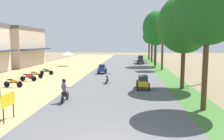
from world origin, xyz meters
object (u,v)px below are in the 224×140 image
at_px(vendor_umbrella, 68,53).
at_px(car_sedan_yellow, 143,81).
at_px(median_tree_fifth, 152,33).
at_px(median_tree_nearest, 208,11).
at_px(motorbike_ahead_second, 107,78).
at_px(parked_motorbike_sixth, 47,71).
at_px(median_tree_sixth, 149,37).
at_px(parked_motorbike_fifth, 36,74).
at_px(median_tree_third, 163,26).
at_px(median_tree_fourth, 156,28).
at_px(parked_motorbike_third, 13,82).
at_px(parked_motorbike_fourth, 28,77).
at_px(motorbike_foreground_rider, 65,91).
at_px(streetlamp_mid, 150,41).
at_px(car_hatchback_blue, 102,68).
at_px(car_van_charcoal, 140,59).
at_px(utility_pole_near, 208,36).
at_px(street_signboard, 8,101).
at_px(streetlamp_near, 154,42).
at_px(median_tree_second, 184,24).

distance_m(vendor_umbrella, car_sedan_yellow, 23.45).
bearing_deg(median_tree_fifth, median_tree_nearest, -89.96).
bearing_deg(median_tree_fifth, motorbike_ahead_second, -104.72).
relative_size(parked_motorbike_sixth, median_tree_sixth, 0.25).
distance_m(parked_motorbike_fifth, parked_motorbike_sixth, 2.97).
relative_size(vendor_umbrella, median_tree_third, 0.31).
bearing_deg(median_tree_third, parked_motorbike_sixth, -156.89).
bearing_deg(median_tree_sixth, median_tree_fourth, -89.76).
xyz_separation_m(median_tree_fifth, motorbike_ahead_second, (-6.85, -26.09, -5.66)).
relative_size(parked_motorbike_third, median_tree_fourth, 0.19).
bearing_deg(median_tree_sixth, parked_motorbike_fourth, -116.40).
xyz_separation_m(median_tree_third, car_sedan_yellow, (-3.69, -14.81, -5.95)).
xyz_separation_m(parked_motorbike_fifth, parked_motorbike_sixth, (0.22, 2.96, 0.00)).
bearing_deg(motorbike_foreground_rider, car_sedan_yellow, 42.29).
relative_size(parked_motorbike_fourth, motorbike_ahead_second, 1.00).
relative_size(parked_motorbike_third, streetlamp_mid, 0.23).
bearing_deg(parked_motorbike_third, car_hatchback_blue, 55.29).
distance_m(vendor_umbrella, car_van_charcoal, 13.95).
bearing_deg(car_van_charcoal, vendor_umbrella, -161.33).
height_order(parked_motorbike_third, utility_pole_near, utility_pole_near).
distance_m(utility_pole_near, car_sedan_yellow, 8.87).
relative_size(parked_motorbike_third, car_hatchback_blue, 0.90).
relative_size(median_tree_nearest, median_tree_third, 1.00).
xyz_separation_m(street_signboard, median_tree_nearest, (10.97, 2.91, 4.92)).
bearing_deg(car_van_charcoal, parked_motorbike_fourth, -121.42).
relative_size(car_van_charcoal, motorbike_foreground_rider, 1.34).
distance_m(parked_motorbike_fifth, streetlamp_near, 26.14).
bearing_deg(parked_motorbike_fifth, utility_pole_near, -3.84).
relative_size(parked_motorbike_third, parked_motorbike_fifth, 1.00).
height_order(median_tree_fifth, motorbike_ahead_second, median_tree_fifth).
height_order(utility_pole_near, car_van_charcoal, utility_pole_near).
bearing_deg(vendor_umbrella, parked_motorbike_fifth, -89.21).
height_order(streetlamp_mid, car_van_charcoal, streetlamp_mid).
bearing_deg(median_tree_fourth, median_tree_sixth, 90.24).
bearing_deg(streetlamp_mid, median_tree_nearest, -90.21).
bearing_deg(parked_motorbike_fifth, motorbike_ahead_second, -15.86).
height_order(parked_motorbike_third, car_hatchback_blue, car_hatchback_blue).
bearing_deg(median_tree_sixth, parked_motorbike_sixth, -120.32).
relative_size(median_tree_fourth, car_hatchback_blue, 4.83).
height_order(vendor_umbrella, streetlamp_near, streetlamp_near).
distance_m(median_tree_sixth, motorbike_ahead_second, 32.41).
height_order(parked_motorbike_sixth, median_tree_second, median_tree_second).
xyz_separation_m(median_tree_fourth, streetlamp_mid, (0.30, 16.44, -2.19)).
relative_size(vendor_umbrella, median_tree_fourth, 0.26).
bearing_deg(parked_motorbike_fifth, street_signboard, -72.14).
height_order(parked_motorbike_fourth, median_tree_second, median_tree_second).
distance_m(car_sedan_yellow, motorbike_ahead_second, 4.41).
relative_size(median_tree_third, car_hatchback_blue, 4.02).
height_order(parked_motorbike_third, median_tree_fifth, median_tree_fifth).
distance_m(parked_motorbike_third, median_tree_fourth, 26.40).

